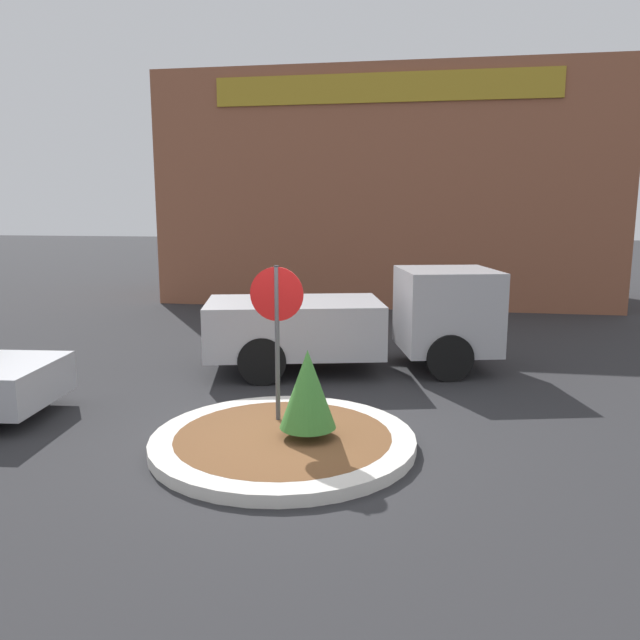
# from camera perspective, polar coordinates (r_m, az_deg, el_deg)

# --- Properties ---
(ground_plane) EXTENTS (120.00, 120.00, 0.00)m
(ground_plane) POSITION_cam_1_polar(r_m,az_deg,el_deg) (9.08, -3.37, -11.46)
(ground_plane) COLOR #2D2D30
(traffic_island) EXTENTS (3.76, 3.76, 0.17)m
(traffic_island) POSITION_cam_1_polar(r_m,az_deg,el_deg) (9.05, -3.38, -10.97)
(traffic_island) COLOR silver
(traffic_island) RESTS_ON ground_plane
(stop_sign) EXTENTS (0.81, 0.07, 2.52)m
(stop_sign) POSITION_cam_1_polar(r_m,az_deg,el_deg) (9.26, -3.96, 0.38)
(stop_sign) COLOR #4C4C51
(stop_sign) RESTS_ON ground_plane
(island_shrub) EXTENTS (0.80, 0.80, 1.26)m
(island_shrub) POSITION_cam_1_polar(r_m,az_deg,el_deg) (8.73, -1.13, -6.30)
(island_shrub) COLOR brown
(island_shrub) RESTS_ON traffic_island
(utility_truck) EXTENTS (6.20, 3.37, 2.10)m
(utility_truck) POSITION_cam_1_polar(r_m,az_deg,el_deg) (12.92, 3.87, -0.02)
(utility_truck) COLOR #B2B2B7
(utility_truck) RESTS_ON ground_plane
(storefront_building) EXTENTS (15.54, 6.07, 7.86)m
(storefront_building) POSITION_cam_1_polar(r_m,az_deg,el_deg) (23.64, 6.16, 11.63)
(storefront_building) COLOR #93563D
(storefront_building) RESTS_ON ground_plane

